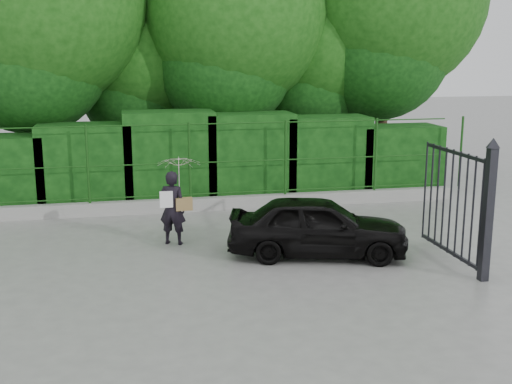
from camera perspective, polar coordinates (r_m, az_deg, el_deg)
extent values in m
plane|color=gray|center=(10.91, -5.40, -7.39)|extent=(80.00, 80.00, 0.00)
cube|color=#9E9E99|center=(15.17, -7.34, -1.20)|extent=(14.00, 0.25, 0.30)
cylinder|color=#164612|center=(14.95, -14.73, 2.40)|extent=(0.06, 0.06, 1.80)
cylinder|color=#164612|center=(15.00, -5.92, 2.77)|extent=(0.06, 0.06, 1.80)
cylinder|color=#164612|center=(15.40, 2.63, 3.07)|extent=(0.06, 0.06, 1.80)
cylinder|color=#164612|center=(16.12, 10.59, 3.29)|extent=(0.06, 0.06, 1.80)
cylinder|color=#164612|center=(17.12, 17.75, 3.43)|extent=(0.06, 0.06, 1.80)
cylinder|color=#164612|center=(15.12, -7.36, -0.28)|extent=(13.60, 0.03, 0.03)
cylinder|color=#164612|center=(14.97, -7.44, 2.52)|extent=(13.60, 0.03, 0.03)
cylinder|color=#164612|center=(14.85, -7.54, 5.95)|extent=(13.60, 0.03, 0.03)
cube|color=black|center=(15.97, -14.89, 2.28)|extent=(2.20, 1.20, 2.00)
cube|color=black|center=(15.96, -7.72, 3.07)|extent=(2.20, 1.20, 2.27)
cube|color=black|center=(16.22, -0.65, 3.18)|extent=(2.20, 1.20, 2.19)
cube|color=black|center=(16.73, 6.10, 3.18)|extent=(2.20, 1.20, 2.07)
cube|color=black|center=(17.46, 12.36, 2.88)|extent=(2.20, 1.20, 1.78)
cylinder|color=black|center=(17.58, -18.12, 7.08)|extent=(0.36, 0.36, 4.50)
sphere|color=#14470F|center=(17.57, -18.72, 15.87)|extent=(5.40, 5.40, 5.40)
cylinder|color=black|center=(18.84, -9.97, 5.90)|extent=(0.36, 0.36, 3.25)
sphere|color=#14470F|center=(18.73, -10.19, 11.84)|extent=(3.90, 3.90, 3.90)
cylinder|color=black|center=(18.05, -1.89, 7.40)|extent=(0.36, 0.36, 4.25)
sphere|color=#14470F|center=(18.01, -1.95, 15.51)|extent=(5.10, 5.10, 5.10)
cylinder|color=black|center=(19.34, 5.11, 6.57)|extent=(0.36, 0.36, 3.50)
sphere|color=#14470F|center=(19.25, 5.24, 12.80)|extent=(4.20, 4.20, 4.20)
cylinder|color=black|center=(19.59, 11.16, 8.30)|extent=(0.36, 0.36, 4.75)
cube|color=black|center=(10.97, 19.89, -1.98)|extent=(0.14, 0.14, 2.20)
cone|color=black|center=(10.75, 20.35, 4.13)|extent=(0.22, 0.22, 0.16)
cube|color=black|center=(12.17, 16.75, -5.03)|extent=(0.05, 2.00, 0.06)
cube|color=black|center=(11.78, 17.29, 3.37)|extent=(0.05, 2.00, 0.06)
cylinder|color=black|center=(11.14, 19.34, -1.98)|extent=(0.04, 0.04, 1.90)
cylinder|color=black|center=(11.35, 18.70, -1.68)|extent=(0.04, 0.04, 1.90)
cylinder|color=black|center=(11.56, 18.08, -1.39)|extent=(0.04, 0.04, 1.90)
cylinder|color=black|center=(11.77, 17.48, -1.12)|extent=(0.04, 0.04, 1.90)
cylinder|color=black|center=(11.98, 16.90, -0.85)|extent=(0.04, 0.04, 1.90)
cylinder|color=black|center=(12.20, 16.35, -0.59)|extent=(0.04, 0.04, 1.90)
cylinder|color=black|center=(12.41, 15.81, -0.34)|extent=(0.04, 0.04, 1.90)
cylinder|color=black|center=(12.63, 15.29, -0.09)|extent=(0.04, 0.04, 1.90)
cylinder|color=black|center=(12.85, 14.79, 0.14)|extent=(0.04, 0.04, 1.90)
imported|color=black|center=(12.51, -7.44, -1.40)|extent=(0.62, 0.52, 1.45)
imported|color=silver|center=(12.45, -6.85, 1.38)|extent=(0.84, 0.86, 0.77)
cube|color=olive|center=(12.43, -6.41, -1.06)|extent=(0.32, 0.15, 0.24)
cube|color=white|center=(12.34, -7.98, -0.66)|extent=(0.25, 0.02, 0.32)
imported|color=black|center=(11.80, 5.52, -3.04)|extent=(3.50, 2.10, 1.11)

